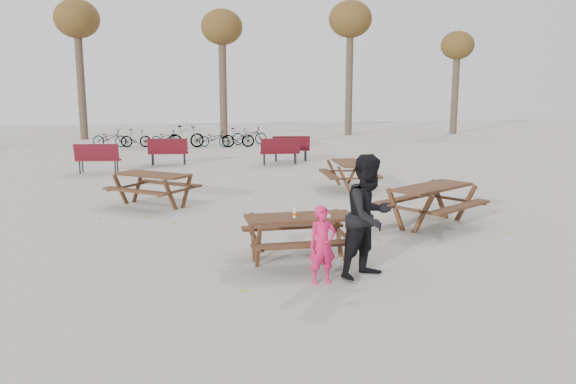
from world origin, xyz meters
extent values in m
plane|color=gray|center=(0.00, 0.00, 0.00)|extent=(80.00, 80.00, 0.00)
cube|color=#382014|center=(0.00, 0.00, 0.75)|extent=(1.80, 0.70, 0.05)
cube|color=#382014|center=(0.00, -0.60, 0.45)|extent=(1.80, 0.25, 0.05)
cube|color=#382014|center=(0.00, 0.60, 0.45)|extent=(1.80, 0.25, 0.05)
cylinder|color=#382014|center=(-0.75, -0.30, 0.36)|extent=(0.08, 0.08, 0.73)
cylinder|color=#382014|center=(-0.75, 0.30, 0.36)|extent=(0.08, 0.08, 0.73)
cylinder|color=#382014|center=(0.75, -0.30, 0.36)|extent=(0.08, 0.08, 0.73)
cylinder|color=#382014|center=(0.75, 0.30, 0.36)|extent=(0.08, 0.08, 0.73)
cube|color=white|center=(0.37, -0.16, 0.79)|extent=(0.18, 0.11, 0.03)
ellipsoid|color=tan|center=(0.37, -0.16, 0.83)|extent=(0.14, 0.06, 0.05)
cylinder|color=silver|center=(-0.12, -0.09, 0.85)|extent=(0.06, 0.06, 0.15)
cylinder|color=#DA590B|center=(-0.12, -0.09, 0.83)|extent=(0.07, 0.07, 0.05)
cylinder|color=white|center=(-0.12, -0.09, 0.94)|extent=(0.03, 0.03, 0.02)
imported|color=#CC1952|center=(0.08, -1.12, 0.58)|extent=(0.46, 0.33, 1.17)
imported|color=black|center=(0.84, -0.98, 0.95)|extent=(1.15, 1.07, 1.89)
imported|color=black|center=(-5.10, 20.56, 0.45)|extent=(1.81, 1.03, 0.90)
imported|color=black|center=(-3.79, 20.13, 0.45)|extent=(1.53, 0.56, 0.90)
imported|color=black|center=(-2.33, 20.70, 0.40)|extent=(1.61, 0.85, 0.81)
imported|color=black|center=(-1.35, 19.24, 0.56)|extent=(1.92, 1.05, 1.11)
imported|color=black|center=(0.05, 19.49, 0.43)|extent=(1.71, 1.16, 0.85)
imported|color=black|center=(1.21, 19.13, 0.49)|extent=(1.65, 0.56, 0.97)
imported|color=black|center=(1.95, 20.38, 0.48)|extent=(1.87, 0.73, 0.97)
cylinder|color=#382B21|center=(-7.00, 25.50, 3.15)|extent=(0.44, 0.44, 6.30)
ellipsoid|color=brown|center=(-7.00, 25.50, 6.75)|extent=(2.52, 2.52, 2.14)
cylinder|color=#382B21|center=(1.00, 24.50, 2.97)|extent=(0.44, 0.44, 5.95)
ellipsoid|color=brown|center=(1.00, 24.50, 6.38)|extent=(2.38, 2.38, 2.02)
cylinder|color=#382B21|center=(9.00, 25.50, 3.32)|extent=(0.44, 0.44, 6.65)
ellipsoid|color=brown|center=(9.00, 25.50, 7.12)|extent=(2.66, 2.66, 2.26)
cylinder|color=#382B21|center=(16.00, 25.00, 2.62)|extent=(0.44, 0.44, 5.25)
ellipsoid|color=brown|center=(16.00, 25.00, 5.62)|extent=(2.10, 2.10, 1.79)
camera|label=1|loc=(-2.03, -8.82, 2.83)|focal=35.00mm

